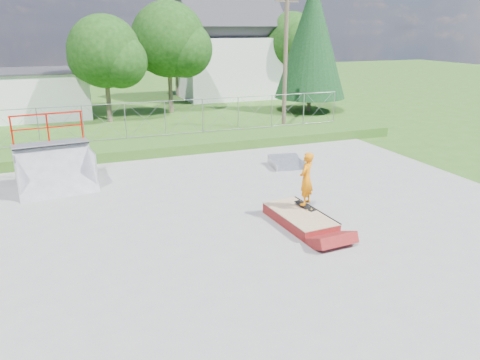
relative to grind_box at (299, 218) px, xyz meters
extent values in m
plane|color=#315418|center=(-1.59, 1.13, -0.19)|extent=(120.00, 120.00, 0.00)
cube|color=gray|center=(-1.59, 1.13, -0.17)|extent=(20.00, 16.00, 0.04)
cube|color=#315418|center=(-1.59, 10.63, 0.06)|extent=(24.00, 3.00, 0.50)
cube|color=maroon|center=(0.00, 0.00, -0.01)|extent=(1.40, 2.64, 0.36)
cube|color=#A17E5C|center=(0.00, 0.00, 0.18)|extent=(1.42, 2.66, 0.03)
cube|color=black|center=(0.36, 0.33, 0.24)|extent=(0.43, 0.82, 0.13)
imported|color=orange|center=(0.36, 0.33, 1.08)|extent=(0.73, 0.70, 1.68)
cube|color=silver|center=(-9.59, 23.13, 1.31)|extent=(10.00, 6.00, 3.00)
cube|color=silver|center=(7.41, 27.13, 2.31)|extent=(8.00, 6.00, 5.00)
cube|color=#2F2E34|center=(7.41, 27.13, 5.71)|extent=(8.40, 6.08, 6.08)
cylinder|color=brown|center=(5.91, 13.13, 3.81)|extent=(0.24, 0.24, 8.00)
cylinder|color=brown|center=(-3.59, 19.13, 1.03)|extent=(0.30, 0.30, 2.45)
sphere|color=black|center=(-3.59, 19.13, 4.22)|extent=(4.48, 4.48, 4.48)
sphere|color=black|center=(-2.75, 18.57, 3.66)|extent=(3.36, 3.36, 3.36)
cylinder|color=brown|center=(0.91, 21.13, 1.21)|extent=(0.30, 0.30, 2.80)
sphere|color=black|center=(0.91, 21.13, 4.85)|extent=(5.12, 5.12, 5.12)
sphere|color=black|center=(1.87, 20.49, 4.21)|extent=(3.84, 3.84, 3.84)
cylinder|color=brown|center=(12.41, 25.13, 1.12)|extent=(0.30, 0.30, 2.62)
sphere|color=black|center=(12.41, 25.13, 4.53)|extent=(4.80, 4.80, 4.80)
sphere|color=black|center=(13.31, 24.53, 3.93)|extent=(3.60, 3.60, 3.60)
cylinder|color=brown|center=(3.41, 29.13, 0.86)|extent=(0.30, 0.30, 2.10)
sphere|color=black|center=(3.41, 29.13, 3.59)|extent=(3.84, 3.84, 3.84)
sphere|color=black|center=(4.13, 28.65, 3.11)|extent=(2.88, 2.88, 2.88)
cylinder|color=brown|center=(10.41, 18.13, 0.41)|extent=(0.28, 0.28, 1.20)
cone|color=black|center=(10.41, 18.13, 4.86)|extent=(5.04, 5.04, 8.10)
camera|label=1|loc=(-6.55, -11.82, 5.64)|focal=35.00mm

